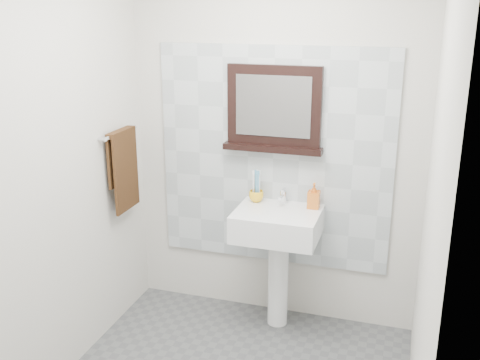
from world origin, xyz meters
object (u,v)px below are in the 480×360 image
at_px(soap_dispenser, 314,196).
at_px(hand_towel, 123,164).
at_px(pedestal_sink, 277,236).
at_px(toothbrush_cup, 256,196).
at_px(framed_mirror, 274,111).

bearing_deg(soap_dispenser, hand_towel, -169.30).
relative_size(pedestal_sink, toothbrush_cup, 9.72).
relative_size(pedestal_sink, soap_dispenser, 5.62).
bearing_deg(hand_towel, toothbrush_cup, 17.70).
relative_size(soap_dispenser, hand_towel, 0.31).
height_order(pedestal_sink, soap_dispenser, soap_dispenser).
xyz_separation_m(pedestal_sink, soap_dispenser, (0.21, 0.12, 0.27)).
relative_size(toothbrush_cup, framed_mirror, 0.15).
bearing_deg(framed_mirror, pedestal_sink, -65.10).
bearing_deg(pedestal_sink, framed_mirror, 114.90).
xyz_separation_m(pedestal_sink, framed_mirror, (-0.09, 0.19, 0.80)).
height_order(pedestal_sink, toothbrush_cup, pedestal_sink).
distance_m(pedestal_sink, hand_towel, 1.14).
bearing_deg(pedestal_sink, toothbrush_cup, 146.40).
distance_m(toothbrush_cup, hand_towel, 0.92).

